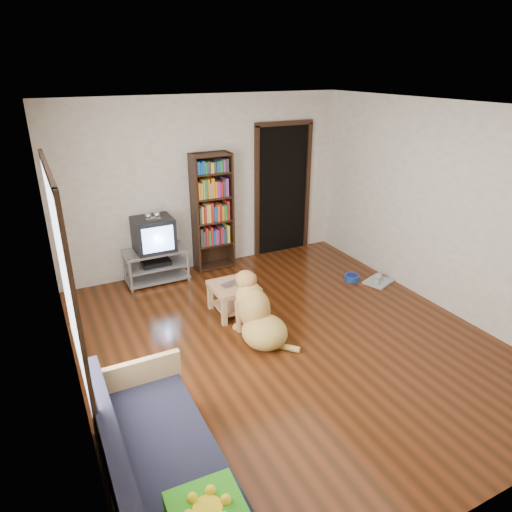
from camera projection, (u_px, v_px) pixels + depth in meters
name	position (u px, v px, depth m)	size (l,w,h in m)	color
ground	(286.00, 341.00, 5.32)	(5.00, 5.00, 0.00)	#53230E
ceiling	(293.00, 108.00, 4.31)	(5.00, 5.00, 0.00)	white
wall_back	(205.00, 185.00, 6.87)	(4.50, 4.50, 0.00)	silver
wall_front	(500.00, 365.00, 2.76)	(4.50, 4.50, 0.00)	silver
wall_left	(62.00, 278.00, 3.88)	(5.00, 5.00, 0.00)	silver
wall_right	(443.00, 208.00, 5.75)	(5.00, 5.00, 0.00)	silver
laptop	(235.00, 285.00, 5.75)	(0.30, 0.19, 0.02)	silver
dog_bowl	(352.00, 277.00, 6.80)	(0.22, 0.22, 0.08)	#163F99
grey_rag	(378.00, 282.00, 6.73)	(0.40, 0.32, 0.03)	#ABABAB
window	(66.00, 279.00, 3.40)	(0.03, 1.46, 1.70)	white
doorway	(283.00, 187.00, 7.48)	(1.03, 0.05, 2.19)	black
tv_stand	(156.00, 264.00, 6.69)	(0.90, 0.45, 0.50)	#99999E
crt_tv	(153.00, 233.00, 6.53)	(0.55, 0.52, 0.58)	black
bookshelf	(212.00, 206.00, 6.88)	(0.60, 0.30, 1.80)	black
sofa	(160.00, 470.00, 3.30)	(0.80, 1.80, 0.80)	tan
coffee_table	(234.00, 293.00, 5.82)	(0.55, 0.55, 0.40)	tan
dog	(257.00, 316.00, 5.25)	(0.59, 0.95, 0.82)	#B79C46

